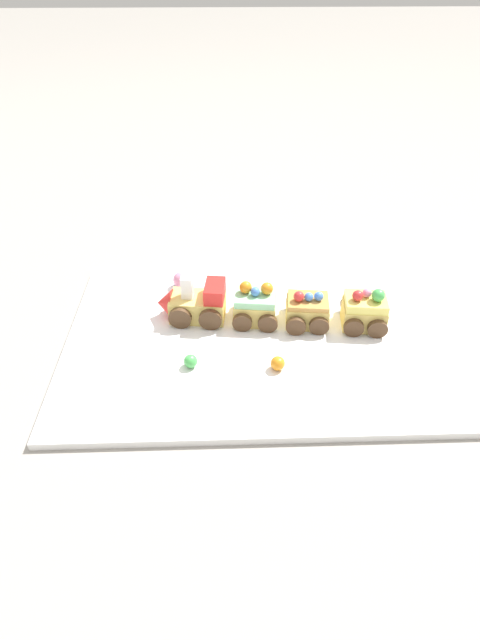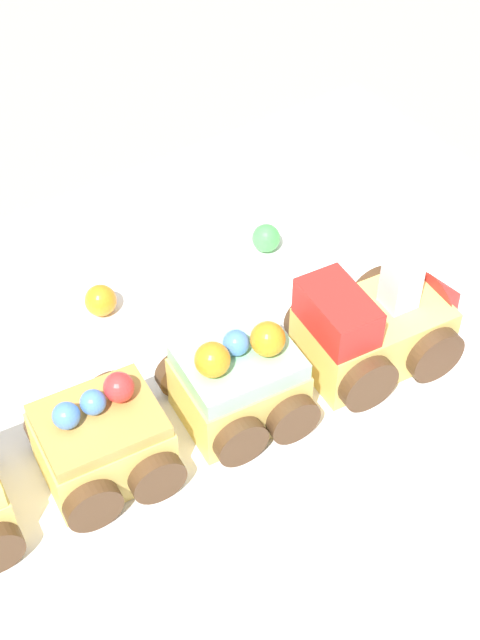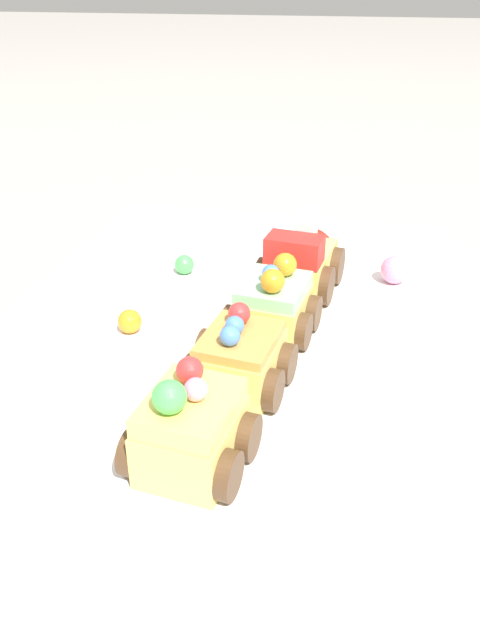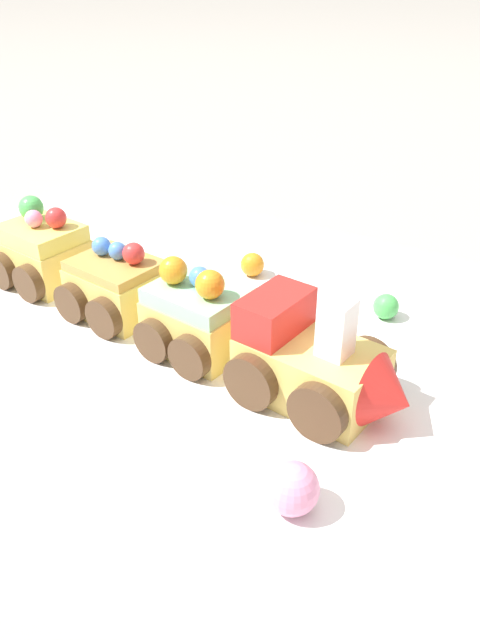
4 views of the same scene
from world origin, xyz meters
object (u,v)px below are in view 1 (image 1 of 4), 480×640
Objects in this scene: cake_car_caramel at (307,310)px; gumball_pink at (181,280)px; cake_car_lemon at (364,311)px; gumball_green at (191,361)px; cake_car_mint at (255,306)px; gumball_orange at (278,363)px; cake_train_locomotive at (194,304)px.

gumball_pink is (0.22, -0.12, -0.01)m from cake_car_caramel.
cake_car_lemon reaches higher than gumball_green.
cake_car_mint reaches higher than gumball_pink.
cake_car_caramel is at bearing -117.30° from gumball_orange.
gumball_orange is (-0.03, 0.13, -0.02)m from cake_car_mint.
gumball_green is (0.19, 0.11, -0.01)m from cake_car_caramel.
gumball_green is (0.29, 0.10, -0.02)m from cake_car_lemon.
cake_car_lemon is (-0.18, 0.02, 0.00)m from cake_car_mint.
gumball_green is at bearing 96.00° from cake_train_locomotive.
cake_car_caramel is 0.22m from gumball_green.
cake_car_lemon is 0.30m from gumball_green.
gumball_pink is (0.03, -0.09, -0.01)m from cake_train_locomotive.
cake_train_locomotive is at bearing 0.15° from cake_car_mint.
gumball_orange is 0.13m from gumball_green.
cake_car_lemon is (-0.29, 0.03, 0.00)m from cake_train_locomotive.
gumball_pink is at bearing -82.82° from gumball_green.
cake_train_locomotive reaches higher than gumball_orange.
cake_car_lemon is at bearing -161.54° from gumball_green.
cake_car_caramel is (-0.09, 0.01, -0.00)m from cake_car_mint.
gumball_green is (0.00, 0.13, -0.02)m from cake_train_locomotive.
gumball_pink is at bearing -32.03° from cake_car_mint.
gumball_orange is at bearing 69.03° from cake_car_caramel.
cake_car_lemon is at bearing 179.82° from cake_car_mint.
cake_train_locomotive is at bearing -90.33° from gumball_green.
cake_car_lemon is 3.73× the size of gumball_orange.
cake_car_lemon is at bearing 179.94° from cake_train_locomotive.
cake_car_lemon reaches higher than cake_car_caramel.
gumball_orange is 1.05× the size of gumball_green.
cake_car_mint is 1.00× the size of cake_car_lemon.
cake_train_locomotive is 1.47× the size of cake_car_lemon.
cake_car_mint is 3.91× the size of gumball_green.
cake_train_locomotive is 0.10m from gumball_pink.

